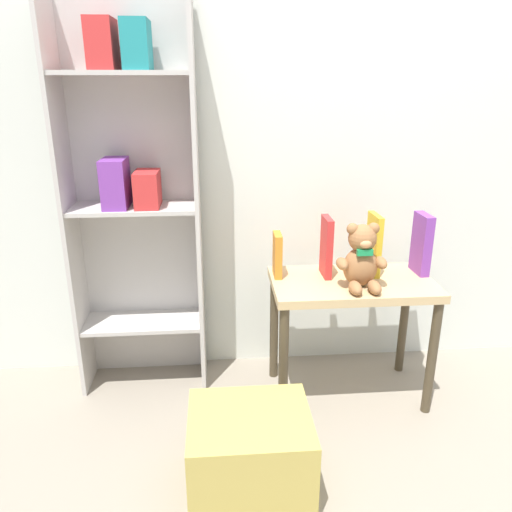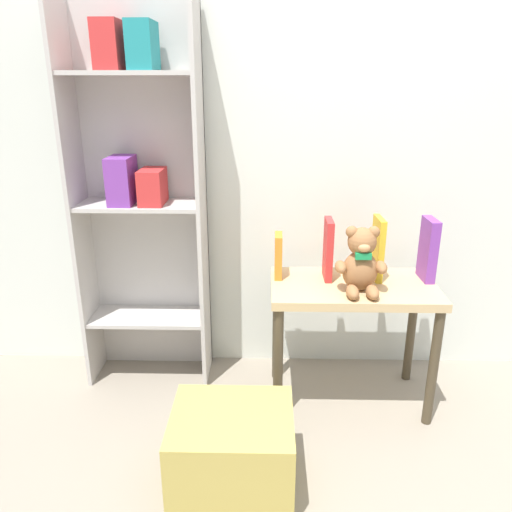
% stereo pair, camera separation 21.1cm
% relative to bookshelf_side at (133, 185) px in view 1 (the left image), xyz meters
% --- Properties ---
extents(wall_back, '(4.80, 0.06, 2.50)m').
position_rel_bookshelf_side_xyz_m(wall_back, '(0.83, 0.14, 0.31)').
color(wall_back, silver).
rests_on(wall_back, ground_plane).
extents(bookshelf_side, '(0.56, 0.25, 1.70)m').
position_rel_bookshelf_side_xyz_m(bookshelf_side, '(0.00, 0.00, 0.00)').
color(bookshelf_side, '#BCB7B2').
rests_on(bookshelf_side, ground_plane).
extents(display_table, '(0.69, 0.39, 0.56)m').
position_rel_bookshelf_side_xyz_m(display_table, '(0.93, -0.22, -0.47)').
color(display_table, tan).
rests_on(display_table, ground_plane).
extents(teddy_bear, '(0.21, 0.19, 0.27)m').
position_rel_bookshelf_side_xyz_m(teddy_bear, '(0.94, -0.29, -0.26)').
color(teddy_bear, '#99663D').
rests_on(teddy_bear, display_table).
extents(book_standing_orange, '(0.03, 0.11, 0.19)m').
position_rel_bookshelf_side_xyz_m(book_standing_orange, '(0.61, -0.14, -0.29)').
color(book_standing_orange, orange).
rests_on(book_standing_orange, display_table).
extents(book_standing_red, '(0.03, 0.13, 0.26)m').
position_rel_bookshelf_side_xyz_m(book_standing_red, '(0.82, -0.15, -0.25)').
color(book_standing_red, red).
rests_on(book_standing_red, display_table).
extents(book_standing_yellow, '(0.03, 0.14, 0.27)m').
position_rel_bookshelf_side_xyz_m(book_standing_yellow, '(1.03, -0.15, -0.25)').
color(book_standing_yellow, gold).
rests_on(book_standing_yellow, display_table).
extents(book_standing_purple, '(0.05, 0.13, 0.27)m').
position_rel_bookshelf_side_xyz_m(book_standing_purple, '(1.24, -0.16, -0.25)').
color(book_standing_purple, purple).
rests_on(book_standing_purple, display_table).
extents(storage_bin, '(0.42, 0.36, 0.30)m').
position_rel_bookshelf_side_xyz_m(storage_bin, '(0.45, -0.75, -0.79)').
color(storage_bin, tan).
rests_on(storage_bin, ground_plane).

